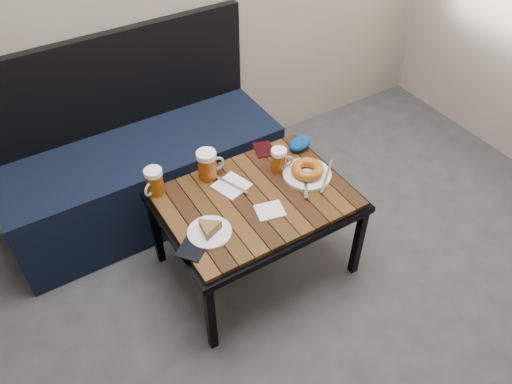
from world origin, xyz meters
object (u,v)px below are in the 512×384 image
bench (143,171)px  passport_burgundy (264,149)px  passport_navy (194,246)px  beer_mug_centre (208,165)px  beer_mug_left (154,182)px  plate_bagel (307,171)px  cafe_table (256,204)px  knit_pouch (300,143)px  beer_mug_right (279,160)px  plate_pie (209,230)px

bench → passport_burgundy: size_ratio=11.85×
passport_navy → beer_mug_centre: bearing=105.3°
beer_mug_left → plate_bagel: beer_mug_left is taller
cafe_table → beer_mug_left: (-0.36, 0.25, 0.11)m
plate_bagel → knit_pouch: size_ratio=2.03×
beer_mug_right → plate_pie: (-0.46, -0.19, -0.04)m
bench → passport_navy: size_ratio=10.04×
passport_navy → passport_burgundy: 0.68m
knit_pouch → beer_mug_right: bearing=-155.2°
cafe_table → knit_pouch: knit_pouch is taller
beer_mug_left → beer_mug_right: size_ratio=1.11×
bench → passport_navy: (-0.07, -0.77, 0.20)m
cafe_table → beer_mug_centre: (-0.12, 0.22, 0.12)m
cafe_table → beer_mug_centre: bearing=117.4°
passport_burgundy → bench: bearing=159.0°
knit_pouch → beer_mug_left: bearing=174.3°
beer_mug_right → knit_pouch: (0.17, 0.08, -0.03)m
beer_mug_right → plate_bagel: bearing=-26.0°
cafe_table → plate_pie: plate_pie is taller
plate_pie → passport_navy: (-0.09, -0.03, -0.02)m
bench → plate_bagel: (0.57, -0.65, 0.22)m
beer_mug_left → passport_burgundy: (0.56, 0.01, -0.06)m
passport_navy → plate_bagel: bearing=61.0°
beer_mug_left → knit_pouch: 0.73m
beer_mug_right → cafe_table: bearing=-127.3°
beer_mug_centre → knit_pouch: (0.48, -0.04, -0.04)m
plate_pie → passport_burgundy: size_ratio=1.53×
bench → beer_mug_right: size_ratio=12.18×
plate_bagel → knit_pouch: 0.20m
beer_mug_centre → passport_navy: beer_mug_centre is taller
beer_mug_left → beer_mug_centre: 0.25m
beer_mug_right → knit_pouch: size_ratio=0.88×
beer_mug_right → plate_bagel: beer_mug_right is taller
beer_mug_right → plate_pie: 0.50m
cafe_table → passport_navy: 0.38m
bench → cafe_table: size_ratio=1.67×
beer_mug_right → plate_bagel: (0.09, -0.10, -0.03)m
plate_pie → plate_bagel: (0.54, 0.08, 0.01)m
plate_pie → plate_bagel: size_ratio=0.68×
beer_mug_centre → passport_burgundy: (0.32, 0.04, -0.07)m
plate_pie → passport_burgundy: (0.48, 0.34, -0.02)m
beer_mug_left → plate_bagel: (0.63, -0.26, -0.04)m
passport_navy → knit_pouch: knit_pouch is taller
beer_mug_left → plate_bagel: bearing=124.6°
plate_pie → plate_bagel: 0.55m
beer_mug_right → passport_burgundy: 0.17m
beer_mug_centre → cafe_table: bearing=-62.0°
bench → beer_mug_centre: 0.54m
passport_burgundy → beer_mug_right: bearing=-79.4°
cafe_table → plate_bagel: plate_bagel is taller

